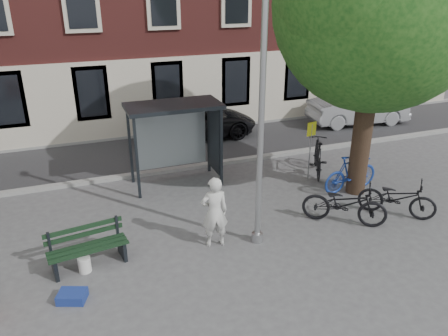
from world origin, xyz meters
TOP-DOWN VIEW (x-y plane):
  - ground at (0.00, 0.00)m, footprint 90.00×90.00m
  - road at (0.00, 7.00)m, footprint 40.00×4.00m
  - curb_near at (0.00, 5.00)m, footprint 40.00×0.25m
  - curb_far at (0.00, 9.00)m, footprint 40.00×0.25m
  - lamppost at (0.00, 0.00)m, footprint 0.28×0.35m
  - bus_shelter at (-0.61, 4.11)m, footprint 2.85×1.45m
  - painter at (-1.04, 0.24)m, footprint 0.70×0.50m
  - bench at (-4.00, 0.47)m, footprint 1.82×0.82m
  - bike_a at (4.14, -0.12)m, footprint 1.99×1.91m
  - bike_b at (3.88, 1.63)m, footprint 2.00×0.75m
  - bike_c at (2.53, 0.03)m, footprint 2.23×1.93m
  - bike_d at (3.63, 3.13)m, footprint 1.46×2.09m
  - car_dark at (1.01, 8.18)m, footprint 4.90×2.28m
  - car_silver at (8.34, 7.36)m, footprint 4.66×2.07m
  - blue_crate at (-4.43, -0.69)m, footprint 0.66×0.57m
  - bucket_b at (-4.12, 0.23)m, footprint 0.32×0.32m
  - notice_sign at (3.10, 2.81)m, footprint 0.34×0.09m

SIDE VIEW (x-z plane):
  - ground at x=0.00m, z-range 0.00..0.00m
  - road at x=0.00m, z-range 0.00..0.01m
  - curb_near at x=0.00m, z-range 0.00..0.12m
  - curb_far at x=0.00m, z-range 0.00..0.12m
  - blue_crate at x=-4.43m, z-range 0.00..0.20m
  - bucket_b at x=-4.12m, z-range 0.00..0.36m
  - bench at x=-4.00m, z-range -0.04..0.87m
  - bike_a at x=4.14m, z-range 0.00..1.07m
  - bike_c at x=2.53m, z-range 0.00..1.16m
  - bike_b at x=3.88m, z-range 0.00..1.18m
  - bike_d at x=3.63m, z-range 0.00..1.23m
  - car_dark at x=1.01m, z-range 0.00..1.36m
  - car_silver at x=8.34m, z-range 0.00..1.49m
  - painter at x=-1.04m, z-range 0.00..1.81m
  - notice_sign at x=3.10m, z-range 0.45..2.40m
  - bus_shelter at x=-0.61m, z-range 0.61..3.23m
  - lamppost at x=0.00m, z-range -0.27..5.84m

